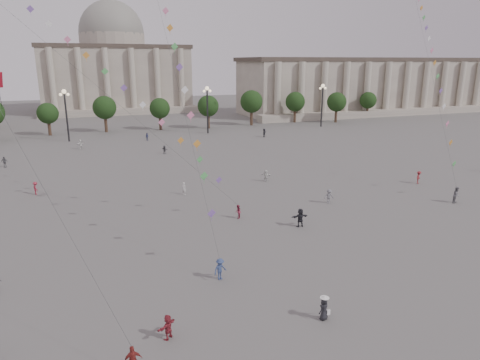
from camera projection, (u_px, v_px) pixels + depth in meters
name	position (u px, v px, depth m)	size (l,w,h in m)	color
ground	(281.00, 293.00, 30.72)	(360.00, 360.00, 0.00)	#585653
hall_east	(365.00, 86.00, 138.45)	(84.00, 26.22, 17.20)	gray
hall_central	(115.00, 67.00, 143.58)	(48.30, 34.30, 35.50)	gray
tree_row	(136.00, 109.00, 99.71)	(137.12, 5.12, 8.00)	#38281C
lamp_post_mid_west	(65.00, 106.00, 86.92)	(2.00, 0.90, 10.65)	#262628
lamp_post_mid_east	(207.00, 101.00, 97.00)	(2.00, 0.90, 10.65)	#262628
lamp_post_far_east	(322.00, 97.00, 107.08)	(2.00, 0.90, 10.65)	#262628
person_crowd_0	(147.00, 137.00, 89.72)	(0.95, 0.39, 1.61)	navy
person_crowd_3	(300.00, 218.00, 42.84)	(1.76, 0.56, 1.89)	#222228
person_crowd_4	(80.00, 144.00, 80.88)	(1.69, 0.54, 1.82)	white
person_crowd_6	(329.00, 196.00, 49.90)	(1.11, 0.64, 1.72)	slate
person_crowd_7	(266.00, 176.00, 59.11)	(1.52, 0.48, 1.64)	silver
person_crowd_8	(419.00, 177.00, 58.05)	(1.11, 0.64, 1.72)	maroon
person_crowd_9	(264.00, 133.00, 93.87)	(1.72, 0.55, 1.85)	black
person_crowd_12	(164.00, 150.00, 76.82)	(1.43, 0.45, 1.54)	slate
person_crowd_13	(184.00, 188.00, 53.24)	(0.58, 0.38, 1.59)	silver
person_crowd_16	(4.00, 162.00, 67.01)	(0.99, 0.41, 1.69)	#58595C
person_crowd_17	(36.00, 188.00, 53.28)	(1.05, 0.60, 1.63)	#9B2A3A
tourist_0	(133.00, 360.00, 22.60)	(0.97, 0.40, 1.66)	maroon
tourist_2	(168.00, 327.00, 25.48)	(1.46, 0.46, 1.57)	maroon
kite_flyer_0	(238.00, 212.00, 45.12)	(0.72, 0.56, 1.49)	maroon
kite_flyer_1	(220.00, 269.00, 32.42)	(1.11, 0.64, 1.72)	navy
kite_flyer_2	(457.00, 195.00, 50.07)	(0.94, 0.73, 1.93)	slate
hat_person	(324.00, 308.00, 27.37)	(0.90, 0.76, 1.69)	black
kite_train_east	(424.00, 22.00, 66.14)	(20.29, 36.82, 56.85)	#3F3F3F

